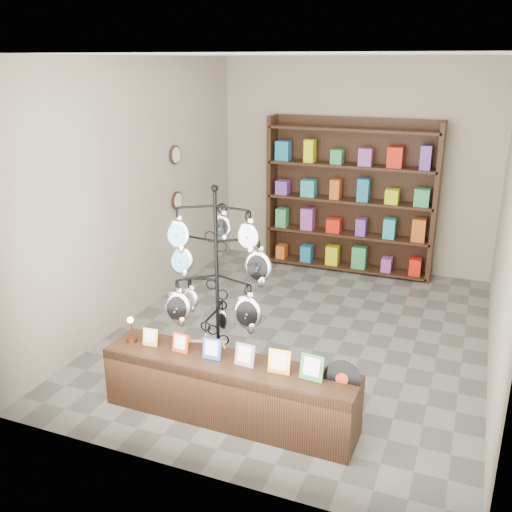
{
  "coord_description": "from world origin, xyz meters",
  "views": [
    {
      "loc": [
        1.7,
        -5.61,
        2.96
      ],
      "look_at": [
        -0.14,
        -1.0,
        1.24
      ],
      "focal_mm": 40.0,
      "sensor_mm": 36.0,
      "label": 1
    }
  ],
  "objects": [
    {
      "name": "front_shelf",
      "position": [
        -0.09,
        -1.76,
        0.28
      ],
      "size": [
        2.24,
        0.49,
        0.79
      ],
      "rotation": [
        0.0,
        0.0,
        -0.01
      ],
      "color": "black",
      "rests_on": "ground"
    },
    {
      "name": "back_shelving",
      "position": [
        0.0,
        2.3,
        1.03
      ],
      "size": [
        2.42,
        0.36,
        2.2
      ],
      "color": "black",
      "rests_on": "ground"
    },
    {
      "name": "display_tree",
      "position": [
        -0.39,
        -1.33,
        1.13
      ],
      "size": [
        1.01,
        0.98,
        1.96
      ],
      "rotation": [
        0.0,
        0.0,
        0.22
      ],
      "color": "black",
      "rests_on": "ground"
    },
    {
      "name": "ground",
      "position": [
        0.0,
        0.0,
        0.0
      ],
      "size": [
        5.0,
        5.0,
        0.0
      ],
      "primitive_type": "plane",
      "color": "slate",
      "rests_on": "ground"
    },
    {
      "name": "wall_clocks",
      "position": [
        -1.97,
        0.8,
        1.5
      ],
      "size": [
        0.03,
        0.24,
        0.84
      ],
      "color": "black",
      "rests_on": "ground"
    },
    {
      "name": "room_envelope",
      "position": [
        0.0,
        0.0,
        1.85
      ],
      "size": [
        5.0,
        5.0,
        5.0
      ],
      "color": "#AB9F8A",
      "rests_on": "ground"
    }
  ]
}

